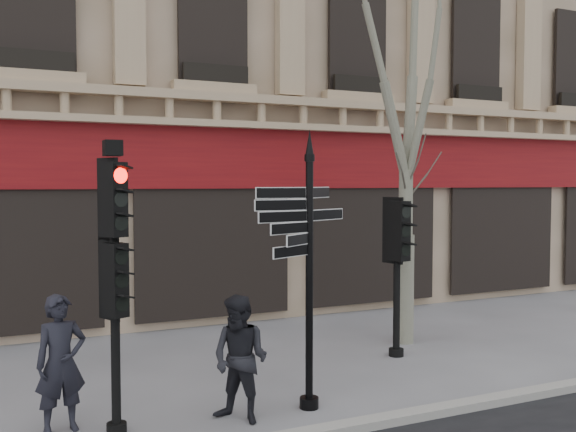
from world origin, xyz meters
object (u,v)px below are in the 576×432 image
object	(u,v)px
traffic_signal_secondary	(397,248)
pedestrian_b	(240,359)
traffic_signal_main	(114,250)
plane_tree	(407,46)
fingerpost	(309,222)
pedestrian_a	(61,363)

from	to	relation	value
traffic_signal_secondary	pedestrian_b	bearing A→B (deg)	-165.83
traffic_signal_main	plane_tree	bearing A→B (deg)	-3.26
fingerpost	traffic_signal_secondary	size ratio (longest dim) A/B	1.38
pedestrian_a	pedestrian_b	world-z (taller)	pedestrian_a
traffic_signal_secondary	plane_tree	bearing A→B (deg)	34.55
pedestrian_a	traffic_signal_main	bearing A→B (deg)	-40.26
fingerpost	pedestrian_b	bearing A→B (deg)	168.70
traffic_signal_secondary	plane_tree	xyz separation A→B (m)	(0.69, 0.72, 3.73)
traffic_signal_secondary	fingerpost	bearing A→B (deg)	-158.62
pedestrian_a	plane_tree	bearing A→B (deg)	6.49
traffic_signal_secondary	pedestrian_b	distance (m)	4.17
traffic_signal_secondary	pedestrian_a	distance (m)	5.95
traffic_signal_secondary	pedestrian_a	bearing A→B (deg)	179.35
fingerpost	traffic_signal_secondary	world-z (taller)	fingerpost
traffic_signal_main	pedestrian_a	distance (m)	1.58
plane_tree	pedestrian_a	xyz separation A→B (m)	(-6.42, -1.88, -4.80)
traffic_signal_main	traffic_signal_secondary	distance (m)	5.36
plane_tree	fingerpost	bearing A→B (deg)	-143.39
plane_tree	pedestrian_b	xyz separation A→B (m)	(-4.30, -2.50, -4.83)
pedestrian_b	traffic_signal_secondary	bearing A→B (deg)	77.66
traffic_signal_main	traffic_signal_secondary	size ratio (longest dim) A/B	1.30
plane_tree	pedestrian_b	world-z (taller)	plane_tree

